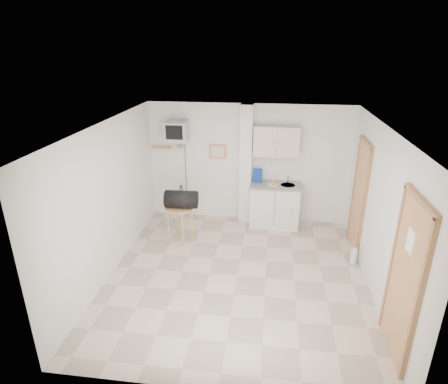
# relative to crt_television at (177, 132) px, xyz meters

# --- Properties ---
(ground) EXTENTS (4.50, 4.50, 0.00)m
(ground) POSITION_rel_crt_television_xyz_m (1.45, -2.02, -1.94)
(ground) COLOR beige
(ground) RESTS_ON ground
(room_envelope) EXTENTS (4.24, 4.54, 2.55)m
(room_envelope) POSITION_rel_crt_television_xyz_m (1.69, -1.93, -0.40)
(room_envelope) COLOR white
(room_envelope) RESTS_ON ground
(kitchenette) EXTENTS (1.03, 0.58, 2.10)m
(kitchenette) POSITION_rel_crt_television_xyz_m (2.02, -0.02, -1.13)
(kitchenette) COLOR silver
(kitchenette) RESTS_ON ground
(crt_television) EXTENTS (0.44, 0.45, 2.15)m
(crt_television) POSITION_rel_crt_television_xyz_m (0.00, 0.00, 0.00)
(crt_television) COLOR slate
(crt_television) RESTS_ON ground
(round_table) EXTENTS (0.54, 0.54, 0.72)m
(round_table) POSITION_rel_crt_television_xyz_m (0.24, -0.98, -1.34)
(round_table) COLOR #AC894B
(round_table) RESTS_ON ground
(duffel_bag) EXTENTS (0.61, 0.35, 0.45)m
(duffel_bag) POSITION_rel_crt_television_xyz_m (0.28, -0.99, -1.04)
(duffel_bag) COLOR black
(duffel_bag) RESTS_ON round_table
(water_bottle) EXTENTS (0.11, 0.11, 0.32)m
(water_bottle) POSITION_rel_crt_television_xyz_m (3.43, -1.38, -1.79)
(water_bottle) COLOR #BAD7FB
(water_bottle) RESTS_ON ground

